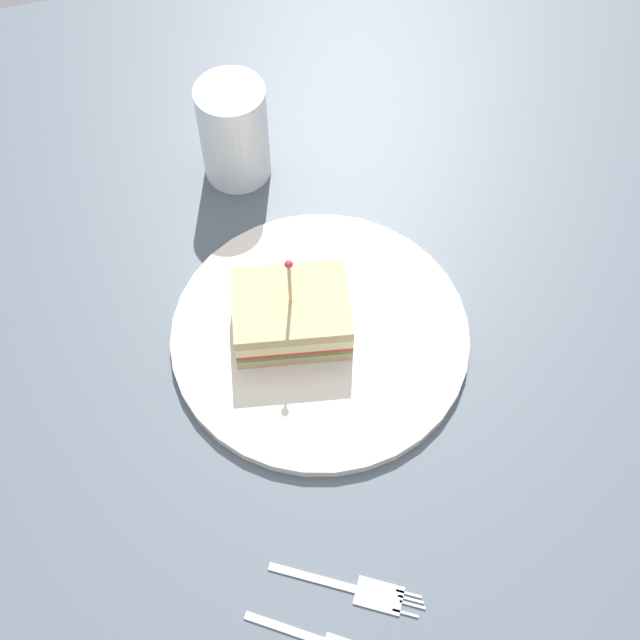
{
  "coord_description": "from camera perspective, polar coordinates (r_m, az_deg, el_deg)",
  "views": [
    {
      "loc": [
        11.08,
        37.18,
        66.11
      ],
      "look_at": [
        0.0,
        0.0,
        3.01
      ],
      "focal_mm": 47.92,
      "sensor_mm": 36.0,
      "label": 1
    }
  ],
  "objects": [
    {
      "name": "ground_plane",
      "position": [
        0.78,
        0.0,
        -1.55
      ],
      "size": [
        107.3,
        107.3,
        2.0
      ],
      "primitive_type": "cube",
      "color": "#4C5660"
    },
    {
      "name": "plate",
      "position": [
        0.76,
        0.0,
        -0.99
      ],
      "size": [
        26.59,
        26.59,
        1.01
      ],
      "primitive_type": "cylinder",
      "color": "silver",
      "rests_on": "ground_plane"
    },
    {
      "name": "sandwich_half_center",
      "position": [
        0.74,
        -1.93,
        0.42
      ],
      "size": [
        11.32,
        9.51,
        10.0
      ],
      "color": "tan",
      "rests_on": "plate"
    },
    {
      "name": "drink_glass",
      "position": [
        0.85,
        -5.73,
        12.13
      ],
      "size": [
        6.75,
        6.75,
        10.69
      ],
      "color": "gold",
      "rests_on": "ground_plane"
    },
    {
      "name": "fork",
      "position": [
        0.68,
        2.78,
        -17.61
      ],
      "size": [
        10.75,
        7.2,
        0.35
      ],
      "color": "silver",
      "rests_on": "ground_plane"
    }
  ]
}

